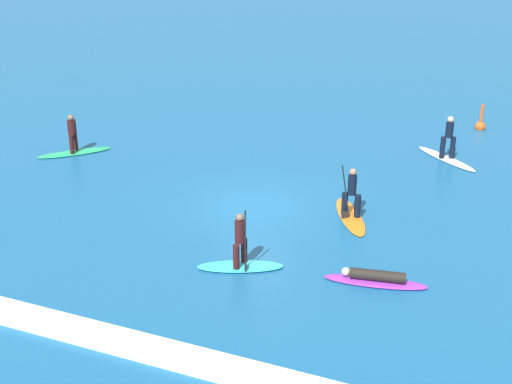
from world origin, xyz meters
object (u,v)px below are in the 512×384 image
(surfer_on_teal_board, at_px, (240,256))
(surfer_on_purple_board, at_px, (375,279))
(surfer_on_white_board, at_px, (447,148))
(surfer_on_green_board, at_px, (74,144))
(surfer_on_orange_board, at_px, (351,206))
(marker_buoy, at_px, (480,125))

(surfer_on_teal_board, xyz_separation_m, surfer_on_purple_board, (3.88, 0.65, -0.25))
(surfer_on_teal_board, xyz_separation_m, surfer_on_white_board, (4.22, 11.21, 0.09))
(surfer_on_green_board, xyz_separation_m, surfer_on_orange_board, (12.18, -1.56, -0.01))
(surfer_on_green_board, height_order, marker_buoy, surfer_on_green_board)
(surfer_on_orange_board, bearing_deg, surfer_on_white_board, 133.64)
(surfer_on_purple_board, distance_m, surfer_on_white_board, 10.57)
(surfer_on_orange_board, relative_size, surfer_on_white_board, 1.04)
(surfer_on_white_board, distance_m, marker_buoy, 4.52)
(surfer_on_green_board, distance_m, surfer_on_teal_board, 11.80)
(surfer_on_purple_board, bearing_deg, surfer_on_green_board, -31.25)
(surfer_on_teal_board, height_order, surfer_on_purple_board, surfer_on_teal_board)
(marker_buoy, bearing_deg, surfer_on_white_board, -100.30)
(surfer_on_green_board, relative_size, surfer_on_orange_board, 0.88)
(surfer_on_green_board, relative_size, surfer_on_white_board, 0.91)
(surfer_on_green_board, relative_size, marker_buoy, 2.05)
(surfer_on_white_board, xyz_separation_m, marker_buoy, (0.81, 4.43, -0.29))
(marker_buoy, bearing_deg, surfer_on_green_board, -147.73)
(surfer_on_green_board, xyz_separation_m, surfer_on_purple_board, (13.98, -5.43, -0.29))
(surfer_on_purple_board, relative_size, marker_buoy, 2.35)
(surfer_on_teal_board, distance_m, marker_buoy, 16.43)
(surfer_on_green_board, relative_size, surfer_on_teal_board, 0.99)
(surfer_on_purple_board, bearing_deg, surfer_on_orange_board, -75.07)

